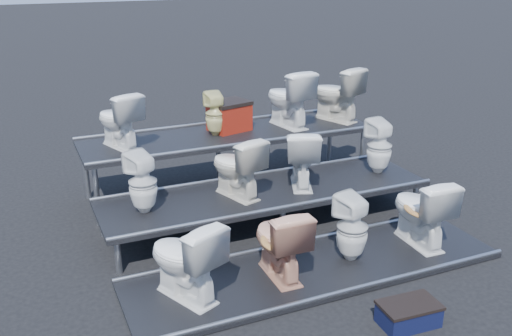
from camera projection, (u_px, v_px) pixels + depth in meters
name	position (u px, v px, depth m)	size (l,w,h in m)	color
ground	(266.00, 223.00, 7.38)	(80.00, 80.00, 0.00)	black
tier_front	(315.00, 269.00, 6.25)	(4.20, 1.20, 0.06)	black
tier_mid	(266.00, 207.00, 7.30)	(4.20, 1.20, 0.46)	black
tier_back	(229.00, 161.00, 8.35)	(4.20, 1.20, 0.86)	black
toilet_0	(184.00, 259.00, 5.54)	(0.47, 0.83, 0.85)	white
toilet_1	(279.00, 241.00, 5.94)	(0.45, 0.79, 0.80)	tan
toilet_2	(352.00, 227.00, 6.28)	(0.35, 0.35, 0.77)	white
toilet_3	(421.00, 210.00, 6.61)	(0.47, 0.83, 0.84)	white
toilet_4	(143.00, 182.00, 6.51)	(0.33, 0.33, 0.73)	white
toilet_5	(236.00, 167.00, 6.93)	(0.43, 0.75, 0.77)	beige
toilet_6	(301.00, 157.00, 7.27)	(0.43, 0.75, 0.76)	white
toilet_7	(379.00, 146.00, 7.72)	(0.34, 0.34, 0.74)	white
toilet_8	(118.00, 120.00, 7.48)	(0.42, 0.73, 0.75)	white
toilet_9	(215.00, 114.00, 8.01)	(0.28, 0.29, 0.62)	#DDD58A
toilet_10	(288.00, 98.00, 8.40)	(0.47, 0.83, 0.85)	white
toilet_11	(336.00, 94.00, 8.71)	(0.47, 0.82, 0.83)	beige
red_crate	(229.00, 117.00, 8.27)	(0.53, 0.43, 0.38)	maroon
step_stool	(408.00, 315.00, 5.33)	(0.54, 0.32, 0.19)	black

